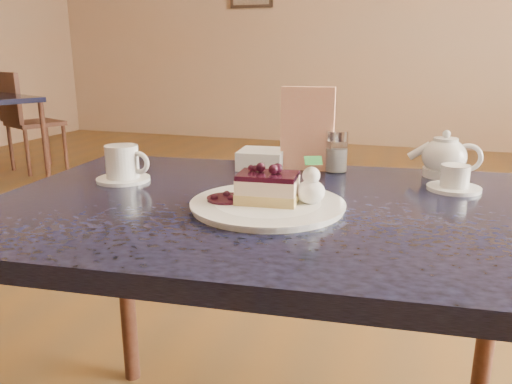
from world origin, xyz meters
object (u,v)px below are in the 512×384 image
(dessert_plate, at_px, (268,205))
(tea_set, at_px, (446,162))
(main_table, at_px, (272,236))
(coffee_set, at_px, (123,165))
(cheesecake_slice, at_px, (268,188))

(dessert_plate, distance_m, tea_set, 0.48)
(main_table, bearing_deg, coffee_set, 166.20)
(dessert_plate, distance_m, coffee_set, 0.39)
(dessert_plate, xyz_separation_m, cheesecake_slice, (-0.00, 0.00, 0.03))
(main_table, height_order, coffee_set, coffee_set)
(dessert_plate, bearing_deg, coffee_set, 164.82)
(main_table, distance_m, dessert_plate, 0.09)
(dessert_plate, relative_size, cheesecake_slice, 2.38)
(dessert_plate, bearing_deg, main_table, 95.33)
(cheesecake_slice, distance_m, tea_set, 0.48)
(main_table, relative_size, dessert_plate, 4.18)
(main_table, xyz_separation_m, dessert_plate, (0.00, -0.05, 0.08))
(tea_set, bearing_deg, main_table, -137.27)
(cheesecake_slice, xyz_separation_m, coffee_set, (-0.37, 0.10, -0.00))
(cheesecake_slice, bearing_deg, dessert_plate, -31.90)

